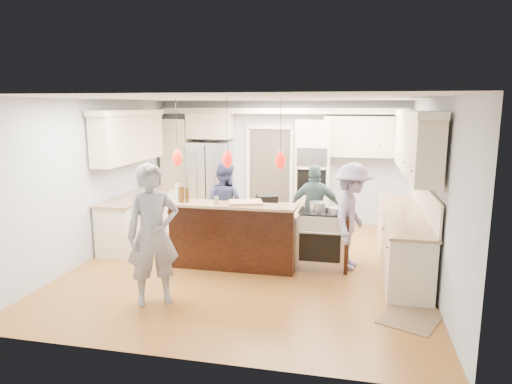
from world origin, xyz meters
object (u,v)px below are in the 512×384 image
Objects in this scene: refrigerator at (210,182)px; person_far_left at (224,205)px; kitchen_island at (238,233)px; island_range at (323,239)px; person_bar_end at (153,235)px.

refrigerator reaches higher than person_far_left.
person_far_left is at bearing -64.78° from refrigerator.
kitchen_island reaches higher than island_range.
island_range is 2.02m from person_far_left.
person_bar_end is at bearing -137.67° from island_range.
refrigerator is 1.15× the size of person_far_left.
person_bar_end reaches higher than island_range.
person_bar_end is 2.61m from person_far_left.
kitchen_island is 2.28× the size of island_range.
kitchen_island is at bearing -176.95° from island_range.
refrigerator is 0.97× the size of person_bar_end.
person_far_left reaches higher than kitchen_island.
island_range is 2.85m from person_bar_end.
island_range is at bearing 3.05° from kitchen_island.
island_range is (2.71, -2.49, -0.44)m from refrigerator.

